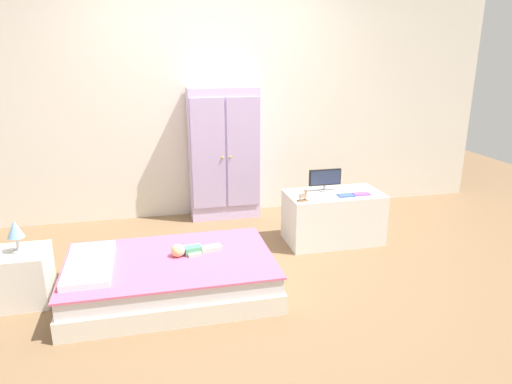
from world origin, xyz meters
name	(u,v)px	position (x,y,z in m)	size (l,w,h in m)	color
ground_plane	(241,274)	(0.00, 0.00, -0.01)	(10.00, 10.00, 0.02)	brown
back_wall	(211,91)	(0.00, 1.57, 1.35)	(6.40, 0.05, 2.70)	silver
bed	(171,277)	(-0.58, -0.22, 0.14)	(1.53, 0.97, 0.29)	silver
pillow	(89,264)	(-1.15, -0.22, 0.31)	(0.32, 0.70, 0.05)	white
doll	(187,250)	(-0.45, -0.17, 0.32)	(0.39, 0.15, 0.10)	#4CA375
nightstand	(23,277)	(-1.64, -0.08, 0.20)	(0.37, 0.37, 0.40)	silver
table_lamp	(15,231)	(-1.64, -0.08, 0.56)	(0.11, 0.11, 0.24)	#B7B2AD
wardrobe	(224,154)	(0.10, 1.38, 0.71)	(0.74, 0.32, 1.41)	silver
tv_stand	(333,217)	(0.99, 0.46, 0.24)	(0.90, 0.49, 0.48)	silver
tv_monitor	(325,178)	(0.93, 0.54, 0.61)	(0.32, 0.10, 0.21)	#99999E
rocking_horse_toy	(304,195)	(0.63, 0.30, 0.54)	(0.10, 0.04, 0.12)	#8E6642
book_blue	(346,195)	(1.06, 0.35, 0.49)	(0.14, 0.10, 0.01)	blue
book_purple	(361,194)	(1.22, 0.35, 0.49)	(0.16, 0.09, 0.02)	#8E51B2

